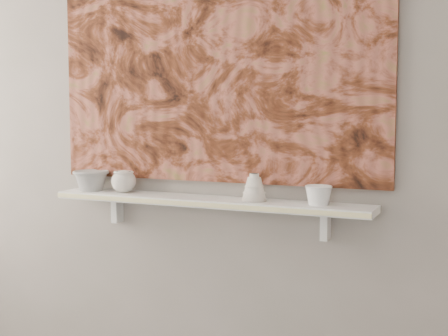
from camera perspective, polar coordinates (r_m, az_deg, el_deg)
The scene contains 11 objects.
wall_back at distance 2.67m, azimuth -0.69°, elevation 6.47°, with size 3.60×3.60×0.00m, color gray.
shelf at distance 2.61m, azimuth -1.55°, elevation -3.07°, with size 1.40×0.18×0.03m, color white.
shelf_stripe at distance 2.53m, azimuth -2.45°, elevation -3.35°, with size 1.40×0.01×0.02m, color beige.
bracket_left at distance 2.92m, azimuth -9.73°, elevation -3.75°, with size 0.03×0.06×0.12m, color white.
bracket_right at distance 2.52m, azimuth 9.26°, elevation -5.18°, with size 0.03×0.06×0.12m, color white.
painting at distance 2.67m, azimuth -0.83°, elevation 10.56°, with size 1.50×0.03×1.10m, color #5E2B16.
house_motif at distance 2.49m, azimuth 8.53°, elevation 3.78°, with size 0.09×0.00×0.08m, color black.
bowl_grey at distance 2.90m, azimuth -12.05°, elevation -1.10°, with size 0.16×0.16×0.10m, color gray, non-canonical shape.
cup_cream at distance 2.80m, azimuth -9.16°, elevation -1.22°, with size 0.11×0.11×0.10m, color beige, non-canonical shape.
bell_vessel at distance 2.52m, azimuth 2.78°, elevation -1.76°, with size 0.10×0.10×0.11m, color silver, non-canonical shape.
bowl_white at distance 2.44m, azimuth 8.64°, elevation -2.46°, with size 0.11×0.11×0.08m, color white, non-canonical shape.
Camera 1 is at (1.11, -0.83, 1.30)m, focal length 50.00 mm.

